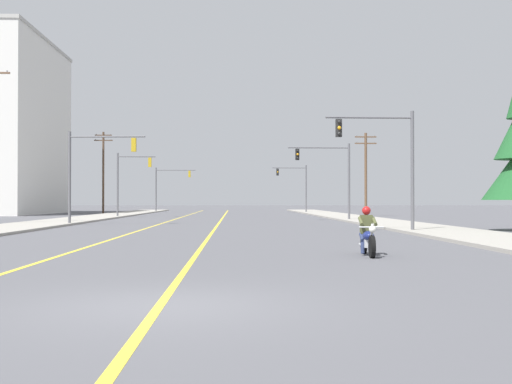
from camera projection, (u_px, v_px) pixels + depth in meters
name	position (u px, v px, depth m)	size (l,w,h in m)	color
ground_plane	(161.00, 306.00, 10.13)	(400.00, 400.00, 0.00)	#515156
lane_stripe_center	(221.00, 220.00, 55.10)	(0.16, 100.00, 0.01)	yellow
lane_stripe_left	(174.00, 220.00, 54.98)	(0.16, 100.00, 0.01)	yellow
sidewalk_kerb_right	(371.00, 221.00, 50.48)	(4.40, 110.00, 0.14)	#9E998E
sidewalk_kerb_left	(67.00, 221.00, 49.74)	(4.40, 110.00, 0.14)	#9E998E
motorcycle_with_rider	(367.00, 236.00, 19.33)	(0.70, 2.19, 1.46)	black
traffic_signal_near_right	(388.00, 152.00, 33.25)	(4.55, 0.42, 6.20)	#56565B
traffic_signal_near_left	(92.00, 163.00, 43.26)	(5.12, 0.51, 6.20)	#56565B
traffic_signal_mid_right	(331.00, 169.00, 52.31)	(4.99, 0.44, 6.20)	#56565B
traffic_signal_mid_left	(128.00, 176.00, 62.92)	(3.71, 0.38, 6.20)	#56565B
traffic_signal_far_right	(296.00, 182.00, 84.85)	(4.48, 0.56, 6.20)	#56565B
traffic_signal_far_left	(168.00, 182.00, 91.15)	(5.59, 0.37, 6.20)	#56565B
utility_pole_right_far	(366.00, 171.00, 65.41)	(2.18, 0.26, 8.39)	brown
utility_pole_left_far	(103.00, 170.00, 81.37)	(2.29, 0.26, 10.16)	#4C3828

